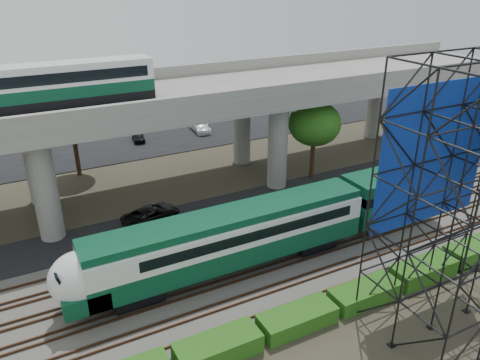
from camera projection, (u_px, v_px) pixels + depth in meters
ground at (246, 290)px, 29.93m from camera, size 140.00×140.00×0.00m
ballast_bed at (232, 272)px, 31.51m from camera, size 90.00×12.00×0.20m
service_road at (185, 219)px, 38.40m from camera, size 90.00×5.00×0.08m
parking_lot at (115, 137)px, 57.38m from camera, size 90.00×18.00×0.08m
harbor_water at (81, 97)px, 75.16m from camera, size 140.00×40.00×0.03m
rail_tracks at (232, 270)px, 31.43m from camera, size 90.00×9.52×0.16m
commuter_train at (259, 229)px, 31.25m from camera, size 29.30×3.06×4.30m
overpass at (151, 107)px, 39.29m from camera, size 80.00×12.00×12.40m
scaffold_tower at (475, 206)px, 24.32m from camera, size 9.36×6.36×15.00m
hedge_strip at (297, 318)px, 26.66m from camera, size 34.60×1.80×1.20m
trees at (104, 143)px, 38.73m from camera, size 40.94×16.94×7.69m
suv at (151, 214)px, 37.66m from camera, size 5.19×3.40×1.33m
parked_cars at (114, 132)px, 56.79m from camera, size 34.78×9.81×1.31m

